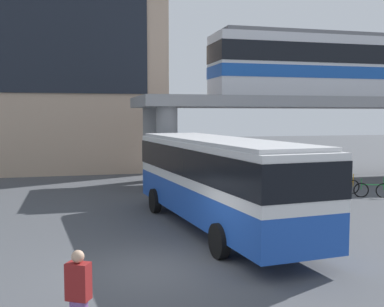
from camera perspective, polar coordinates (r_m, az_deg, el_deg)
name	(u,v)px	position (r m, az deg, el deg)	size (l,w,h in m)	color
ground_plane	(121,201)	(22.30, -8.62, -5.76)	(120.00, 120.00, 0.00)	#47494F
elevated_platform	(380,110)	(32.02, 21.88, 4.96)	(30.78, 6.19, 5.06)	gray
train	(365,67)	(31.47, 20.25, 9.89)	(19.59, 2.96, 3.84)	silver
bus_main	(217,174)	(16.42, 3.03, -2.45)	(3.68, 11.25, 3.22)	#1E4CB2
bicycle_orange	(344,187)	(25.24, 17.98, -3.89)	(1.79, 0.11, 1.04)	black
bicycle_green	(372,190)	(24.69, 21.07, -4.16)	(1.67, 0.75, 1.04)	black
pedestrian_by_bike_rack	(79,301)	(8.79, -13.60, -17.03)	(0.48, 0.42, 1.71)	#724C8C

